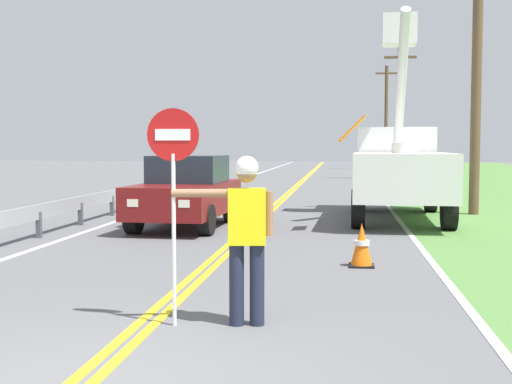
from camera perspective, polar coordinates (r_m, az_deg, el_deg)
The scene contains 13 objects.
centerline_yellow_left at distance 25.09m, azimuth 2.18°, elevation -0.48°, with size 0.11×110.00×0.01m, color yellow.
centerline_yellow_right at distance 25.08m, azimuth 2.59°, elevation -0.49°, with size 0.11×110.00×0.01m, color yellow.
edge_line_right at distance 25.05m, azimuth 10.62°, elevation -0.55°, with size 0.12×110.00×0.01m, color silver.
edge_line_left at distance 25.64m, azimuth -5.66°, elevation -0.40°, with size 0.12×110.00×0.01m, color silver.
flagger_worker at distance 7.22m, azimuth -0.87°, elevation -3.14°, with size 1.08×0.31×1.83m.
stop_sign_paddle at distance 7.21m, azimuth -7.01°, elevation 2.11°, with size 0.56×0.04×2.33m.
utility_bucket_truck at distance 18.47m, azimuth 11.92°, elevation 2.23°, with size 2.86×6.88×5.46m.
oncoming_sedan_nearest at distance 16.01m, azimuth -5.91°, elevation -0.03°, with size 2.08×4.19×1.70m.
utility_pole_near at distance 20.03m, azimuth 18.16°, elevation 10.37°, with size 1.80×0.28×8.13m.
utility_pole_mid at distance 39.45m, azimuth 12.03°, elevation 6.77°, with size 1.80×0.28×7.54m.
utility_pole_far at distance 55.80m, azimuth 10.95°, elevation 6.35°, with size 1.80×0.28×8.36m.
traffic_cone_lead at distance 10.95m, azimuth 8.92°, elevation -4.51°, with size 0.40×0.40×0.70m.
guardrail_left_shoulder at distance 20.15m, azimuth -11.01°, elevation -0.17°, with size 0.10×32.00×0.71m.
Camera 1 is at (2.08, -4.93, 1.93)m, focal length 47.33 mm.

